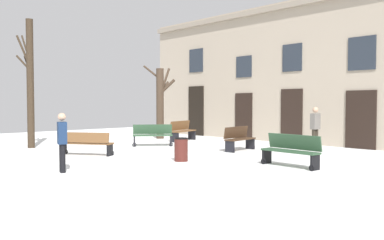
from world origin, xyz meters
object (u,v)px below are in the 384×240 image
bench_near_center_tree (85,143)px  person_near_bench (62,140)px  person_crossing_plaza (315,126)px  tree_foreground (160,101)px  bench_near_lamp (153,135)px  bench_far_corner (291,150)px  tree_near_facade (30,82)px  litter_bin (181,149)px  bench_facing_shops (239,138)px  bench_by_litter_bin (182,131)px

bench_near_center_tree → person_near_bench: 3.51m
bench_near_center_tree → person_crossing_plaza: person_crossing_plaza is taller
tree_foreground → bench_near_lamp: 4.01m
tree_foreground → bench_near_lamp: tree_foreground is taller
tree_foreground → bench_far_corner: tree_foreground is taller
tree_near_facade → tree_foreground: bearing=88.5°
bench_far_corner → person_near_bench: (-3.60, -5.23, 0.38)m
tree_near_facade → bench_near_center_tree: 4.42m
litter_bin → person_crossing_plaza: (1.24, 5.93, 0.56)m
bench_facing_shops → bench_far_corner: 4.13m
tree_foreground → bench_far_corner: (9.93, -3.20, -1.46)m
person_crossing_plaza → bench_near_lamp: bearing=129.0°
person_crossing_plaza → person_near_bench: person_crossing_plaza is taller
person_near_bench → bench_by_litter_bin: bearing=-41.9°
bench_by_litter_bin → tree_near_facade: bearing=144.9°
bench_near_lamp → bench_facing_shops: bench_facing_shops is taller
bench_near_lamp → bench_facing_shops: 3.88m
tree_near_facade → bench_near_lamp: tree_near_facade is taller
person_crossing_plaza → litter_bin: bearing=172.8°
tree_foreground → bench_near_lamp: bearing=-44.0°
bench_near_lamp → person_near_bench: (3.64, -5.84, 0.39)m
bench_facing_shops → person_crossing_plaza: person_crossing_plaza is taller
tree_foreground → bench_facing_shops: bearing=-10.9°
bench_facing_shops → person_crossing_plaza: (1.87, 2.38, 0.46)m
tree_foreground → bench_far_corner: 10.53m
bench_far_corner → person_near_bench: 6.36m
litter_bin → bench_near_lamp: bearing=152.9°
bench_near_center_tree → tree_foreground: bearing=-94.2°
tree_foreground → bench_facing_shops: (6.31, -1.21, -1.48)m
tree_foreground → litter_bin: tree_foreground is taller
tree_foreground → litter_bin: size_ratio=5.21×
bench_near_center_tree → bench_facing_shops: bearing=-152.3°
bench_by_litter_bin → bench_facing_shops: (4.51, -1.13, -0.04)m
bench_near_lamp → tree_near_facade: bearing=-178.4°
person_near_bench → bench_far_corner: bearing=-104.9°
tree_foreground → tree_near_facade: bearing=-91.5°
bench_near_lamp → person_near_bench: 6.89m
person_crossing_plaza → tree_foreground: bearing=102.8°
person_crossing_plaza → bench_by_litter_bin: bearing=105.8°
bench_near_lamp → bench_far_corner: bench_far_corner is taller
litter_bin → person_near_bench: size_ratio=0.47×
bench_facing_shops → person_near_bench: size_ratio=1.04×
litter_bin → bench_near_lamp: (-4.25, 2.17, 0.10)m
tree_foreground → bench_facing_shops: size_ratio=2.35×
tree_near_facade → bench_facing_shops: size_ratio=3.20×
bench_facing_shops → person_near_bench: person_near_bench is taller
person_near_bench → tree_near_facade: bearing=4.4°
litter_bin → bench_far_corner: bench_far_corner is taller
bench_near_lamp → bench_facing_shops: (3.63, 1.38, -0.01)m
person_near_bench → tree_foreground: bearing=-33.5°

